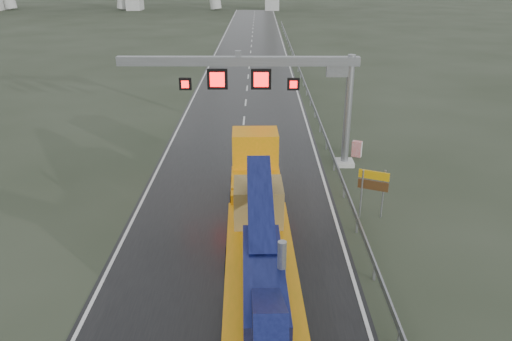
{
  "coord_description": "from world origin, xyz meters",
  "views": [
    {
      "loc": [
        1.27,
        -12.61,
        12.23
      ],
      "look_at": [
        1.14,
        9.23,
        3.2
      ],
      "focal_mm": 35.0,
      "sensor_mm": 36.0,
      "label": 1
    }
  ],
  "objects_px": {
    "sign_gantry": "(272,80)",
    "heavy_haul_truck": "(259,222)",
    "exit_sign_pair": "(373,185)",
    "striped_barrier": "(357,149)"
  },
  "relations": [
    {
      "from": "sign_gantry",
      "to": "heavy_haul_truck",
      "type": "height_order",
      "value": "sign_gantry"
    },
    {
      "from": "heavy_haul_truck",
      "to": "exit_sign_pair",
      "type": "xyz_separation_m",
      "value": [
        5.81,
        3.85,
        0.11
      ]
    },
    {
      "from": "heavy_haul_truck",
      "to": "striped_barrier",
      "type": "distance_m",
      "value": 14.52
    },
    {
      "from": "exit_sign_pair",
      "to": "striped_barrier",
      "type": "distance_m",
      "value": 9.1
    },
    {
      "from": "striped_barrier",
      "to": "sign_gantry",
      "type": "bearing_deg",
      "value": -141.5
    },
    {
      "from": "sign_gantry",
      "to": "striped_barrier",
      "type": "bearing_deg",
      "value": 15.02
    },
    {
      "from": "exit_sign_pair",
      "to": "heavy_haul_truck",
      "type": "bearing_deg",
      "value": -122.51
    },
    {
      "from": "exit_sign_pair",
      "to": "striped_barrier",
      "type": "xyz_separation_m",
      "value": [
        0.9,
        8.96,
        -1.31
      ]
    },
    {
      "from": "heavy_haul_truck",
      "to": "striped_barrier",
      "type": "xyz_separation_m",
      "value": [
        6.71,
        12.82,
        -1.2
      ]
    },
    {
      "from": "sign_gantry",
      "to": "heavy_haul_truck",
      "type": "distance_m",
      "value": 11.91
    }
  ]
}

